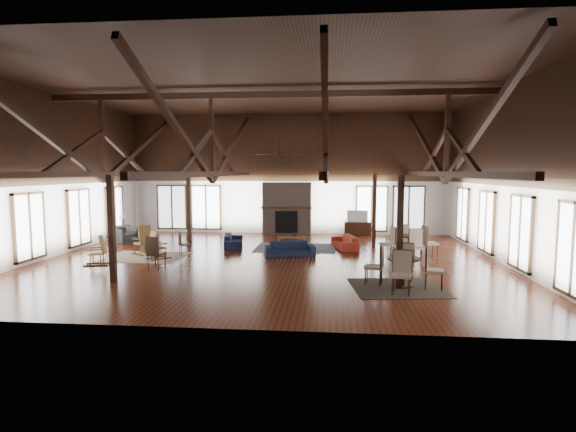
# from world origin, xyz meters

# --- Properties ---
(floor) EXTENTS (16.00, 16.00, 0.00)m
(floor) POSITION_xyz_m (0.00, 0.00, 0.00)
(floor) COLOR #552411
(floor) RESTS_ON ground
(ceiling) EXTENTS (16.00, 14.00, 0.02)m
(ceiling) POSITION_xyz_m (0.00, 0.00, 6.00)
(ceiling) COLOR black
(ceiling) RESTS_ON wall_back
(wall_back) EXTENTS (16.00, 0.02, 6.00)m
(wall_back) POSITION_xyz_m (0.00, 7.00, 3.00)
(wall_back) COLOR silver
(wall_back) RESTS_ON floor
(wall_front) EXTENTS (16.00, 0.02, 6.00)m
(wall_front) POSITION_xyz_m (0.00, -7.00, 3.00)
(wall_front) COLOR silver
(wall_front) RESTS_ON floor
(wall_left) EXTENTS (0.02, 14.00, 6.00)m
(wall_left) POSITION_xyz_m (-8.00, 0.00, 3.00)
(wall_left) COLOR silver
(wall_left) RESTS_ON floor
(wall_right) EXTENTS (0.02, 14.00, 6.00)m
(wall_right) POSITION_xyz_m (8.00, 0.00, 3.00)
(wall_right) COLOR silver
(wall_right) RESTS_ON floor
(roof_truss) EXTENTS (15.60, 14.07, 3.14)m
(roof_truss) POSITION_xyz_m (0.00, 0.00, 4.03)
(roof_truss) COLOR black
(roof_truss) RESTS_ON wall_back
(post_grid) EXTENTS (8.16, 7.16, 3.05)m
(post_grid) POSITION_xyz_m (0.00, 0.00, 1.52)
(post_grid) COLOR black
(post_grid) RESTS_ON floor
(fireplace) EXTENTS (2.50, 0.69, 2.60)m
(fireplace) POSITION_xyz_m (0.00, 6.67, 1.29)
(fireplace) COLOR #6A5A51
(fireplace) RESTS_ON floor
(ceiling_fan) EXTENTS (1.60, 1.60, 0.75)m
(ceiling_fan) POSITION_xyz_m (0.50, -1.00, 3.73)
(ceiling_fan) COLOR black
(ceiling_fan) RESTS_ON roof_truss
(sofa_navy_front) EXTENTS (1.96, 1.14, 0.54)m
(sofa_navy_front) POSITION_xyz_m (0.67, 0.89, 0.27)
(sofa_navy_front) COLOR #131C34
(sofa_navy_front) RESTS_ON floor
(sofa_navy_left) EXTENTS (1.94, 1.03, 0.54)m
(sofa_navy_left) POSITION_xyz_m (-1.84, 2.61, 0.27)
(sofa_navy_left) COLOR #151A3A
(sofa_navy_left) RESTS_ON floor
(sofa_orange) EXTENTS (1.95, 1.12, 0.53)m
(sofa_orange) POSITION_xyz_m (2.75, 2.72, 0.27)
(sofa_orange) COLOR #A12F1F
(sofa_orange) RESTS_ON floor
(coffee_table) EXTENTS (1.30, 0.76, 0.48)m
(coffee_table) POSITION_xyz_m (0.60, 2.57, 0.42)
(coffee_table) COLOR brown
(coffee_table) RESTS_ON floor
(vase) EXTENTS (0.20, 0.20, 0.20)m
(vase) POSITION_xyz_m (0.69, 2.66, 0.58)
(vase) COLOR #B2B2B2
(vase) RESTS_ON coffee_table
(armchair) EXTENTS (1.27, 1.20, 0.66)m
(armchair) POSITION_xyz_m (-6.95, 3.39, 0.33)
(armchair) COLOR #2C2C2E
(armchair) RESTS_ON floor
(side_table_lamp) EXTENTS (0.49, 0.49, 1.25)m
(side_table_lamp) POSITION_xyz_m (-7.40, 4.24, 0.47)
(side_table_lamp) COLOR black
(side_table_lamp) RESTS_ON floor
(rocking_chair_a) EXTENTS (0.97, 0.90, 1.12)m
(rocking_chair_a) POSITION_xyz_m (-4.84, 0.58, 0.53)
(rocking_chair_a) COLOR olive
(rocking_chair_a) RESTS_ON floor
(rocking_chair_b) EXTENTS (0.86, 0.88, 1.04)m
(rocking_chair_b) POSITION_xyz_m (-4.06, -0.22, 0.49)
(rocking_chair_b) COLOR olive
(rocking_chair_b) RESTS_ON floor
(rocking_chair_c) EXTENTS (0.87, 0.60, 1.01)m
(rocking_chair_c) POSITION_xyz_m (-5.57, -1.32, 0.48)
(rocking_chair_c) COLOR olive
(rocking_chair_c) RESTS_ON floor
(side_chair_a) EXTENTS (0.52, 0.52, 0.90)m
(side_chair_a) POSITION_xyz_m (-3.37, 0.63, 0.52)
(side_chair_a) COLOR black
(side_chair_a) RESTS_ON floor
(side_chair_b) EXTENTS (0.56, 0.56, 1.10)m
(side_chair_b) POSITION_xyz_m (-3.41, -1.95, 0.64)
(side_chair_b) COLOR black
(side_chair_b) RESTS_ON floor
(cafe_table_near) EXTENTS (2.17, 2.17, 1.11)m
(cafe_table_near) POSITION_xyz_m (4.15, -3.28, 0.55)
(cafe_table_near) COLOR black
(cafe_table_near) RESTS_ON floor
(cafe_table_far) EXTENTS (2.20, 2.20, 1.12)m
(cafe_table_far) POSITION_xyz_m (5.03, 1.02, 0.56)
(cafe_table_far) COLOR black
(cafe_table_far) RESTS_ON floor
(cup_near) EXTENTS (0.17, 0.17, 0.10)m
(cup_near) POSITION_xyz_m (4.17, -3.21, 0.85)
(cup_near) COLOR #B2B2B2
(cup_near) RESTS_ON cafe_table_near
(cup_far) EXTENTS (0.14, 0.14, 0.09)m
(cup_far) POSITION_xyz_m (5.04, 1.09, 0.86)
(cup_far) COLOR #B2B2B2
(cup_far) RESTS_ON cafe_table_far
(tv_console) EXTENTS (1.30, 0.49, 0.65)m
(tv_console) POSITION_xyz_m (3.52, 6.75, 0.32)
(tv_console) COLOR black
(tv_console) RESTS_ON floor
(television) EXTENTS (1.02, 0.16, 0.58)m
(television) POSITION_xyz_m (3.50, 6.75, 0.94)
(television) COLOR #B2B2B2
(television) RESTS_ON tv_console
(rug_tan) EXTENTS (2.84, 2.25, 0.01)m
(rug_tan) POSITION_xyz_m (-4.61, 0.16, 0.01)
(rug_tan) COLOR #C7B08A
(rug_tan) RESTS_ON floor
(rug_navy) EXTENTS (3.25, 2.45, 0.01)m
(rug_navy) POSITION_xyz_m (0.73, 2.66, 0.01)
(rug_navy) COLOR #1A1F48
(rug_navy) RESTS_ON floor
(rug_dark) EXTENTS (2.66, 2.47, 0.01)m
(rug_dark) POSITION_xyz_m (3.98, -3.45, 0.01)
(rug_dark) COLOR #2A231C
(rug_dark) RESTS_ON floor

